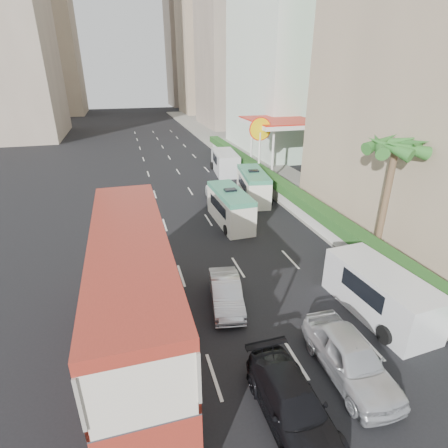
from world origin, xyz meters
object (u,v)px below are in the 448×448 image
object	(u,v)px
car_silver_lane_b	(347,373)
van_asset	(218,201)
minibus_far	(253,186)
palm_tree	(385,202)
panel_van_near	(380,293)
shell_station	(279,146)
double_decker_bus	(135,297)
car_silver_lane_a	(226,304)
minibus_near	(230,207)
panel_van_far	(225,162)
car_black	(291,418)

from	to	relation	value
car_silver_lane_b	van_asset	world-z (taller)	car_silver_lane_b
minibus_far	palm_tree	xyz separation A→B (m)	(3.51, -11.34, 2.17)
panel_van_near	shell_station	xyz separation A→B (m)	(5.62, 23.51, 1.69)
double_decker_bus	car_silver_lane_a	xyz separation A→B (m)	(4.01, 1.96, -2.53)
car_silver_lane_b	minibus_near	xyz separation A→B (m)	(-0.10, 14.29, 1.21)
van_asset	panel_van_far	distance (m)	9.06
panel_van_near	palm_tree	distance (m)	6.12
minibus_far	shell_station	world-z (taller)	shell_station
car_black	panel_van_far	bearing A→B (deg)	77.06
car_silver_lane_b	minibus_far	size ratio (longest dim) A/B	0.83
minibus_near	palm_tree	distance (m)	10.07
car_silver_lane_b	double_decker_bus	bearing A→B (deg)	156.91
car_silver_lane_a	car_silver_lane_b	distance (m)	6.00
car_silver_lane_b	shell_station	xyz separation A→B (m)	(8.92, 26.20, 2.75)
double_decker_bus	car_silver_lane_b	bearing A→B (deg)	-24.32
car_black	minibus_near	distance (m)	15.64
double_decker_bus	shell_station	xyz separation A→B (m)	(16.00, 23.00, 0.22)
van_asset	minibus_near	world-z (taller)	minibus_near
palm_tree	shell_station	bearing A→B (deg)	83.40
car_black	minibus_near	size ratio (longest dim) A/B	0.82
car_silver_lane_a	minibus_near	bearing A→B (deg)	81.49
car_silver_lane_a	palm_tree	world-z (taller)	palm_tree
double_decker_bus	shell_station	world-z (taller)	shell_station
car_silver_lane_a	panel_van_near	xyz separation A→B (m)	(6.36, -2.47, 1.06)
panel_van_far	shell_station	world-z (taller)	shell_station
double_decker_bus	panel_van_far	distance (m)	26.47
double_decker_bus	car_black	bearing A→B (deg)	-44.65
car_silver_lane_b	palm_tree	size ratio (longest dim) A/B	0.71
panel_van_near	van_asset	bearing A→B (deg)	96.50
panel_van_far	palm_tree	world-z (taller)	palm_tree
van_asset	panel_van_far	bearing A→B (deg)	80.56
minibus_near	car_black	bearing A→B (deg)	-101.56
double_decker_bus	van_asset	bearing A→B (deg)	64.96
shell_station	van_asset	bearing A→B (deg)	-140.17
minibus_near	van_asset	bearing A→B (deg)	83.32
car_silver_lane_a	car_black	size ratio (longest dim) A/B	0.86
minibus_far	palm_tree	distance (m)	12.06
minibus_far	palm_tree	bearing A→B (deg)	-64.39
shell_station	panel_van_far	bearing A→B (deg)	166.98
car_silver_lane_b	car_black	size ratio (longest dim) A/B	1.02
car_silver_lane_a	car_silver_lane_b	size ratio (longest dim) A/B	0.85
panel_van_far	minibus_far	bearing A→B (deg)	-85.14
car_silver_lane_b	panel_van_near	bearing A→B (deg)	40.48
car_silver_lane_b	car_black	xyz separation A→B (m)	(-2.76, -1.07, 0.00)
car_silver_lane_b	car_black	distance (m)	2.96
shell_station	minibus_far	bearing A→B (deg)	-126.67
double_decker_bus	car_silver_lane_a	distance (m)	5.13
car_black	shell_station	size ratio (longest dim) A/B	0.56
minibus_near	minibus_far	bearing A→B (deg)	50.33
car_black	panel_van_far	xyz separation A→B (m)	(6.12, 28.55, 1.10)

